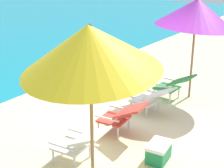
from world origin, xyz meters
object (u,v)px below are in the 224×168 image
object	(u,v)px
beach_umbrella_left	(90,48)
cooler_box	(159,152)
lounge_chair_near_left	(122,115)
lounge_chair_near_right	(152,97)
beach_umbrella_right	(196,13)
lounge_chair_far_right	(174,84)
lounge_chair_far_left	(80,141)

from	to	relation	value
beach_umbrella_left	cooler_box	distance (m)	2.20
lounge_chair_near_left	lounge_chair_near_right	xyz separation A→B (m)	(1.07, -0.04, 0.00)
cooler_box	beach_umbrella_right	bearing A→B (deg)	13.74
lounge_chair_far_right	beach_umbrella_right	bearing A→B (deg)	-27.23
lounge_chair_near_right	beach_umbrella_left	size ratio (longest dim) A/B	0.38
lounge_chair_far_left	beach_umbrella_right	world-z (taller)	beach_umbrella_right
lounge_chair_far_left	beach_umbrella_left	size ratio (longest dim) A/B	0.38
lounge_chair_near_left	beach_umbrella_left	distance (m)	2.18
lounge_chair_far_left	beach_umbrella_right	distance (m)	4.02
lounge_chair_far_left	lounge_chair_near_left	distance (m)	1.19
lounge_chair_near_right	beach_umbrella_right	world-z (taller)	beach_umbrella_right
lounge_chair_far_left	beach_umbrella_left	distance (m)	1.69
beach_umbrella_right	cooler_box	distance (m)	3.49
beach_umbrella_left	beach_umbrella_right	size ratio (longest dim) A/B	0.97
lounge_chair_far_left	beach_umbrella_left	world-z (taller)	beach_umbrella_left
lounge_chair_far_right	cooler_box	distance (m)	2.62
lounge_chair_near_left	lounge_chair_far_left	bearing A→B (deg)	179.93
lounge_chair_far_left	lounge_chair_near_right	xyz separation A→B (m)	(2.26, -0.04, 0.00)
lounge_chair_near_left	beach_umbrella_left	bearing A→B (deg)	-163.42
cooler_box	lounge_chair_far_right	bearing A→B (deg)	20.71
beach_umbrella_right	lounge_chair_near_left	bearing A→B (deg)	173.33
lounge_chair_far_left	lounge_chair_near_right	bearing A→B (deg)	-1.01
lounge_chair_far_right	lounge_chair_near_left	bearing A→B (deg)	178.07
lounge_chair_far_right	beach_umbrella_left	distance (m)	3.83
lounge_chair_far_left	beach_umbrella_left	bearing A→B (deg)	-115.89
lounge_chair_far_left	lounge_chair_far_right	distance (m)	3.25
lounge_chair_far_right	cooler_box	size ratio (longest dim) A/B	1.77
lounge_chair_near_left	lounge_chair_near_right	bearing A→B (deg)	-2.07
lounge_chair_near_right	cooler_box	size ratio (longest dim) A/B	1.83
lounge_chair_far_right	lounge_chair_near_right	bearing A→B (deg)	178.22
lounge_chair_near_left	cooler_box	xyz separation A→B (m)	(-0.39, -0.99, -0.24)
lounge_chair_far_right	cooler_box	bearing A→B (deg)	-159.29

